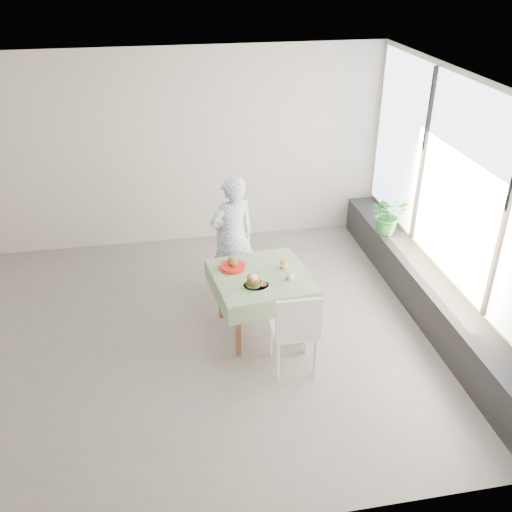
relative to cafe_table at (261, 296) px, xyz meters
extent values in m
plane|color=slate|center=(-0.77, -0.02, -0.46)|extent=(6.00, 6.00, 0.00)
plane|color=white|center=(-0.77, -0.02, 2.34)|extent=(6.00, 6.00, 0.00)
cube|color=beige|center=(-0.77, 2.48, 0.94)|extent=(6.00, 0.02, 2.80)
cube|color=beige|center=(-0.77, -2.52, 0.94)|extent=(6.00, 0.02, 2.80)
cube|color=beige|center=(2.23, -0.02, 0.94)|extent=(0.02, 5.00, 2.80)
cube|color=#D1E0F9|center=(2.20, -0.02, 1.19)|extent=(0.01, 4.80, 2.18)
cube|color=black|center=(2.03, -0.02, -0.21)|extent=(0.40, 4.80, 0.50)
cube|color=brown|center=(0.00, 0.00, 0.25)|extent=(1.00, 1.00, 0.04)
cube|color=beige|center=(0.00, 0.00, 0.28)|extent=(1.16, 1.16, 0.01)
cube|color=white|center=(-0.11, 0.85, 0.01)|extent=(0.54, 0.54, 0.04)
cube|color=white|center=(-0.16, 1.04, 0.25)|extent=(0.44, 0.15, 0.44)
cube|color=white|center=(0.20, -0.70, 0.03)|extent=(0.47, 0.47, 0.04)
cube|color=white|center=(0.20, -0.90, 0.28)|extent=(0.46, 0.06, 0.46)
imported|color=#80A8CD|center=(-0.20, 0.84, 0.34)|extent=(0.67, 0.54, 1.60)
cylinder|color=white|center=(-0.10, -0.23, 0.29)|extent=(0.29, 0.29, 0.02)
cylinder|color=#1A5314|center=(-0.13, -0.23, 0.30)|extent=(0.16, 0.16, 0.02)
ellipsoid|color=brown|center=(-0.13, -0.23, 0.35)|extent=(0.14, 0.12, 0.11)
ellipsoid|color=white|center=(-0.13, -0.23, 0.40)|extent=(0.10, 0.09, 0.07)
cylinder|color=maroon|center=(-0.01, -0.24, 0.31)|extent=(0.05, 0.05, 0.03)
cylinder|color=white|center=(0.28, 0.10, 0.34)|extent=(0.08, 0.08, 0.12)
cylinder|color=orange|center=(0.28, 0.10, 0.33)|extent=(0.07, 0.07, 0.09)
cylinder|color=white|center=(0.28, 0.10, 0.40)|extent=(0.09, 0.09, 0.01)
cylinder|color=yellow|center=(0.28, 0.10, 0.45)|extent=(0.01, 0.03, 0.17)
cylinder|color=white|center=(0.29, -0.14, 0.34)|extent=(0.08, 0.08, 0.12)
cylinder|color=white|center=(0.29, -0.14, 0.33)|extent=(0.07, 0.07, 0.09)
cylinder|color=white|center=(0.29, -0.14, 0.40)|extent=(0.09, 0.09, 0.01)
cylinder|color=yellow|center=(0.30, -0.14, 0.45)|extent=(0.01, 0.03, 0.17)
cylinder|color=red|center=(-0.29, 0.19, 0.30)|extent=(0.28, 0.28, 0.04)
cylinder|color=white|center=(-0.29, 0.19, 0.32)|extent=(0.24, 0.24, 0.02)
ellipsoid|color=brown|center=(-0.29, 0.19, 0.36)|extent=(0.13, 0.12, 0.11)
imported|color=#277631|center=(1.96, 1.19, 0.31)|extent=(0.53, 0.47, 0.54)
camera|label=1|loc=(-1.04, -5.31, 3.53)|focal=40.00mm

